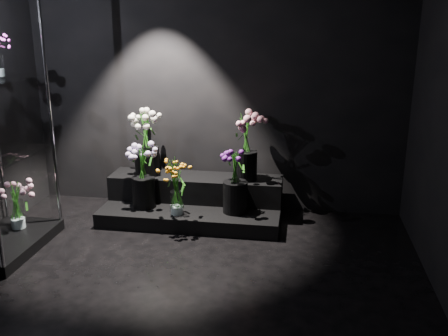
# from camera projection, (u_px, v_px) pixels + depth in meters

# --- Properties ---
(floor) EXTENTS (4.00, 4.00, 0.00)m
(floor) POSITION_uv_depth(u_px,v_px,m) (168.00, 299.00, 3.73)
(floor) COLOR black
(floor) RESTS_ON ground
(wall_back) EXTENTS (4.00, 0.00, 4.00)m
(wall_back) POSITION_uv_depth(u_px,v_px,m) (214.00, 79.00, 5.22)
(wall_back) COLOR black
(wall_back) RESTS_ON floor
(display_riser) EXTENTS (1.83, 0.81, 0.41)m
(display_riser) POSITION_uv_depth(u_px,v_px,m) (194.00, 201.00, 5.25)
(display_riser) COLOR black
(display_riser) RESTS_ON floor
(bouquet_orange_bells) EXTENTS (0.33, 0.33, 0.56)m
(bouquet_orange_bells) POSITION_uv_depth(u_px,v_px,m) (176.00, 186.00, 4.86)
(bouquet_orange_bells) COLOR white
(bouquet_orange_bells) RESTS_ON display_riser
(bouquet_lilac) EXTENTS (0.44, 0.44, 0.64)m
(bouquet_lilac) POSITION_uv_depth(u_px,v_px,m) (143.00, 171.00, 5.03)
(bouquet_lilac) COLOR black
(bouquet_lilac) RESTS_ON display_riser
(bouquet_purple) EXTENTS (0.34, 0.34, 0.64)m
(bouquet_purple) POSITION_uv_depth(u_px,v_px,m) (235.00, 179.00, 4.90)
(bouquet_purple) COLOR black
(bouquet_purple) RESTS_ON display_riser
(bouquet_cream_roses) EXTENTS (0.42, 0.42, 0.66)m
(bouquet_cream_roses) POSITION_uv_depth(u_px,v_px,m) (146.00, 140.00, 5.24)
(bouquet_cream_roses) COLOR black
(bouquet_cream_roses) RESTS_ON display_riser
(bouquet_pink_roses) EXTENTS (0.45, 0.45, 0.71)m
(bouquet_pink_roses) POSITION_uv_depth(u_px,v_px,m) (245.00, 142.00, 5.08)
(bouquet_pink_roses) COLOR black
(bouquet_pink_roses) RESTS_ON display_riser
(bouquet_case_base_pink) EXTENTS (0.42, 0.42, 0.47)m
(bouquet_case_base_pink) POSITION_uv_depth(u_px,v_px,m) (16.00, 203.00, 4.67)
(bouquet_case_base_pink) COLOR white
(bouquet_case_base_pink) RESTS_ON display_case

